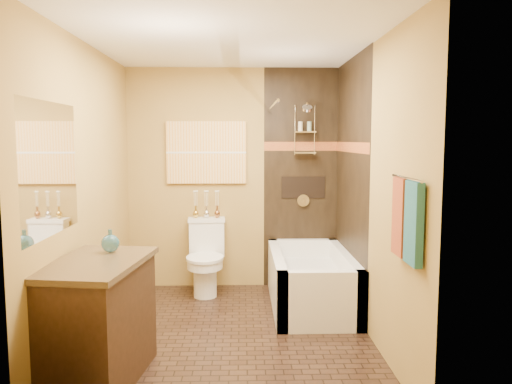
{
  "coord_description": "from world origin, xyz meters",
  "views": [
    {
      "loc": [
        0.1,
        -4.19,
        1.69
      ],
      "look_at": [
        0.23,
        0.4,
        1.21
      ],
      "focal_mm": 35.0,
      "sensor_mm": 36.0,
      "label": 1
    }
  ],
  "objects_px": {
    "toilet": "(206,257)",
    "bathtub": "(311,285)",
    "vanity": "(96,321)",
    "sunset_painting": "(206,153)"
  },
  "relations": [
    {
      "from": "toilet",
      "to": "vanity",
      "type": "bearing_deg",
      "value": -110.54
    },
    {
      "from": "bathtub",
      "to": "toilet",
      "type": "relative_size",
      "value": 1.84
    },
    {
      "from": "toilet",
      "to": "sunset_painting",
      "type": "bearing_deg",
      "value": 86.61
    },
    {
      "from": "toilet",
      "to": "vanity",
      "type": "distance_m",
      "value": 2.11
    },
    {
      "from": "sunset_painting",
      "to": "toilet",
      "type": "bearing_deg",
      "value": -90.0
    },
    {
      "from": "toilet",
      "to": "vanity",
      "type": "relative_size",
      "value": 0.77
    },
    {
      "from": "toilet",
      "to": "bathtub",
      "type": "bearing_deg",
      "value": -25.87
    },
    {
      "from": "sunset_painting",
      "to": "bathtub",
      "type": "xyz_separation_m",
      "value": [
        1.1,
        -0.73,
        -1.33
      ]
    },
    {
      "from": "sunset_painting",
      "to": "vanity",
      "type": "distance_m",
      "value": 2.61
    },
    {
      "from": "bathtub",
      "to": "toilet",
      "type": "bearing_deg",
      "value": 157.52
    }
  ]
}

